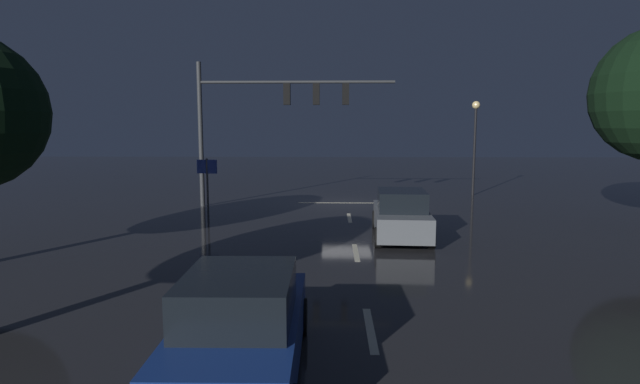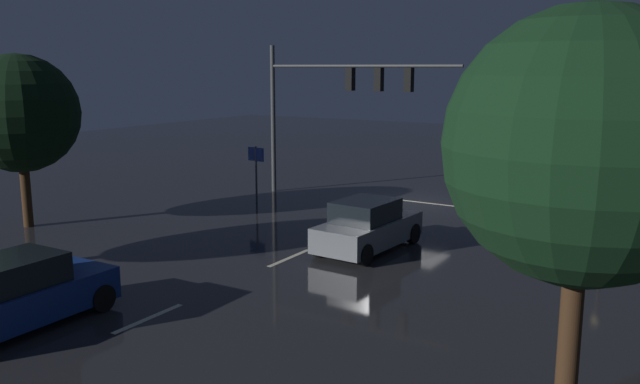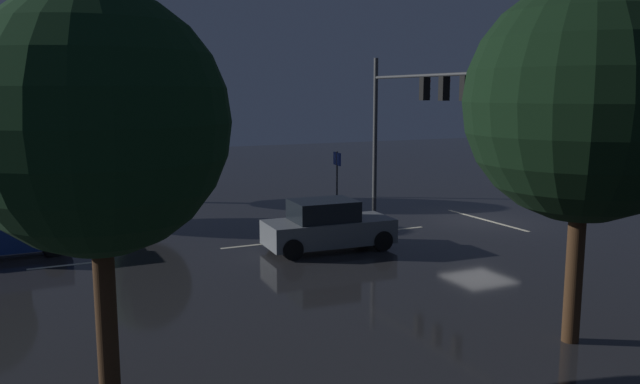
{
  "view_description": "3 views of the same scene",
  "coord_description": "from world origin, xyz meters",
  "px_view_note": "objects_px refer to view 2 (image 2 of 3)",
  "views": [
    {
      "loc": [
        0.74,
        25.31,
        3.88
      ],
      "look_at": [
        1.16,
        8.09,
        1.64
      ],
      "focal_mm": 28.35,
      "sensor_mm": 36.0,
      "label": 1
    },
    {
      "loc": [
        -11.4,
        26.6,
        5.95
      ],
      "look_at": [
        -0.04,
        8.22,
        1.84
      ],
      "focal_mm": 37.06,
      "sensor_mm": 36.0,
      "label": 2
    },
    {
      "loc": [
        -20.32,
        17.05,
        5.21
      ],
      "look_at": [
        -0.27,
        7.49,
        1.74
      ],
      "focal_mm": 35.5,
      "sensor_mm": 36.0,
      "label": 3
    }
  ],
  "objects_px": {
    "tree_left_near": "(584,148)",
    "route_sign": "(256,162)",
    "traffic_signal_assembly": "(335,92)",
    "tree_right_near": "(19,114)",
    "car_approaching": "(368,226)",
    "car_distant": "(19,294)",
    "street_lamp_left_kerb": "(612,122)"
  },
  "relations": [
    {
      "from": "route_sign",
      "to": "tree_left_near",
      "type": "xyz_separation_m",
      "value": [
        -15.76,
        12.41,
        2.92
      ]
    },
    {
      "from": "route_sign",
      "to": "traffic_signal_assembly",
      "type": "bearing_deg",
      "value": -133.73
    },
    {
      "from": "route_sign",
      "to": "tree_left_near",
      "type": "bearing_deg",
      "value": 141.78
    },
    {
      "from": "street_lamp_left_kerb",
      "to": "tree_left_near",
      "type": "distance_m",
      "value": 19.44
    },
    {
      "from": "tree_left_near",
      "to": "tree_right_near",
      "type": "relative_size",
      "value": 1.07
    },
    {
      "from": "traffic_signal_assembly",
      "to": "tree_right_near",
      "type": "bearing_deg",
      "value": 56.88
    },
    {
      "from": "car_distant",
      "to": "street_lamp_left_kerb",
      "type": "xyz_separation_m",
      "value": [
        -9.4,
        -21.26,
        2.89
      ]
    },
    {
      "from": "car_distant",
      "to": "car_approaching",
      "type": "bearing_deg",
      "value": -110.8
    },
    {
      "from": "car_approaching",
      "to": "car_distant",
      "type": "distance_m",
      "value": 10.72
    },
    {
      "from": "street_lamp_left_kerb",
      "to": "route_sign",
      "type": "xyz_separation_m",
      "value": [
        13.46,
        6.87,
        -1.88
      ]
    },
    {
      "from": "traffic_signal_assembly",
      "to": "route_sign",
      "type": "bearing_deg",
      "value": 46.27
    },
    {
      "from": "traffic_signal_assembly",
      "to": "street_lamp_left_kerb",
      "type": "bearing_deg",
      "value": -158.79
    },
    {
      "from": "car_distant",
      "to": "tree_right_near",
      "type": "height_order",
      "value": "tree_right_near"
    },
    {
      "from": "traffic_signal_assembly",
      "to": "tree_right_near",
      "type": "xyz_separation_m",
      "value": [
        7.07,
        10.83,
        -0.57
      ]
    },
    {
      "from": "car_approaching",
      "to": "car_distant",
      "type": "relative_size",
      "value": 1.01
    },
    {
      "from": "street_lamp_left_kerb",
      "to": "route_sign",
      "type": "bearing_deg",
      "value": 27.03
    },
    {
      "from": "car_distant",
      "to": "route_sign",
      "type": "relative_size",
      "value": 1.75
    },
    {
      "from": "tree_right_near",
      "to": "tree_left_near",
      "type": "bearing_deg",
      "value": 168.36
    },
    {
      "from": "car_approaching",
      "to": "tree_left_near",
      "type": "bearing_deg",
      "value": 134.46
    },
    {
      "from": "street_lamp_left_kerb",
      "to": "tree_left_near",
      "type": "relative_size",
      "value": 0.76
    },
    {
      "from": "car_distant",
      "to": "tree_left_near",
      "type": "relative_size",
      "value": 0.63
    },
    {
      "from": "street_lamp_left_kerb",
      "to": "tree_right_near",
      "type": "relative_size",
      "value": 0.82
    },
    {
      "from": "tree_left_near",
      "to": "tree_right_near",
      "type": "bearing_deg",
      "value": -11.64
    },
    {
      "from": "tree_left_near",
      "to": "route_sign",
      "type": "bearing_deg",
      "value": -38.22
    },
    {
      "from": "car_approaching",
      "to": "street_lamp_left_kerb",
      "type": "height_order",
      "value": "street_lamp_left_kerb"
    },
    {
      "from": "car_approaching",
      "to": "tree_right_near",
      "type": "xyz_separation_m",
      "value": [
        12.44,
        3.85,
        3.46
      ]
    },
    {
      "from": "tree_left_near",
      "to": "car_approaching",
      "type": "bearing_deg",
      "value": -45.54
    },
    {
      "from": "tree_left_near",
      "to": "traffic_signal_assembly",
      "type": "bearing_deg",
      "value": -48.56
    },
    {
      "from": "traffic_signal_assembly",
      "to": "tree_left_near",
      "type": "height_order",
      "value": "traffic_signal_assembly"
    },
    {
      "from": "street_lamp_left_kerb",
      "to": "route_sign",
      "type": "height_order",
      "value": "street_lamp_left_kerb"
    },
    {
      "from": "route_sign",
      "to": "car_distant",
      "type": "bearing_deg",
      "value": 105.76
    },
    {
      "from": "traffic_signal_assembly",
      "to": "car_approaching",
      "type": "relative_size",
      "value": 2.12
    }
  ]
}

